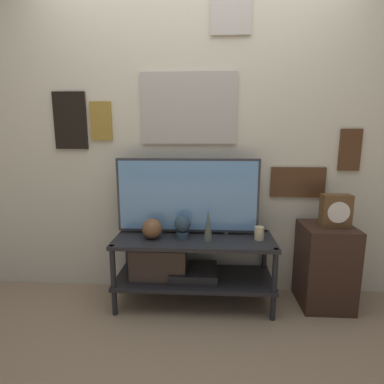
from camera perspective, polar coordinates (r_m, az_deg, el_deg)
name	(u,v)px	position (r m, az deg, el deg)	size (l,w,h in m)	color
ground_plane	(192,323)	(2.32, 0.03, -23.60)	(12.00, 12.00, 0.00)	#997F60
wall_back	(196,130)	(2.46, 0.74, 11.77)	(6.40, 0.08, 2.70)	beige
media_console	(181,262)	(2.40, -2.07, -13.16)	(1.22, 0.46, 0.54)	#232326
television	(188,196)	(2.34, -0.85, -0.70)	(1.11, 0.05, 0.60)	#333338
vase_slim_bronze	(208,226)	(2.22, 3.11, -6.52)	(0.07, 0.07, 0.23)	#4C5647
vase_round_glass	(152,229)	(2.30, -7.58, -6.91)	(0.15, 0.15, 0.15)	brown
candle_jar	(259,233)	(2.32, 12.67, -7.67)	(0.07, 0.07, 0.10)	beige
decorative_bust	(182,226)	(2.28, -1.83, -6.40)	(0.13, 0.13, 0.18)	#2D4251
side_table	(325,266)	(2.59, 23.98, -12.67)	(0.37, 0.38, 0.64)	#382319
mantel_clock	(336,211)	(2.46, 25.70, -3.24)	(0.21, 0.11, 0.24)	brown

